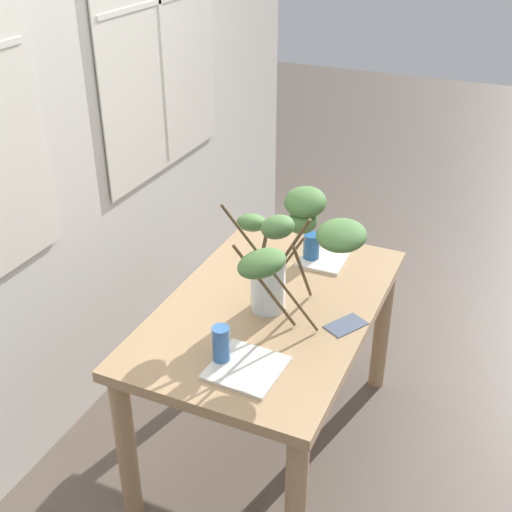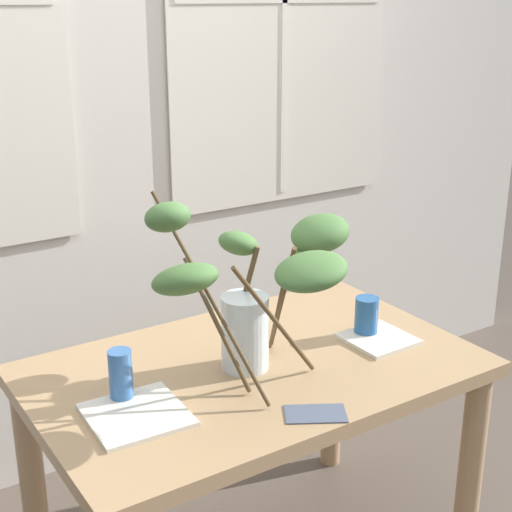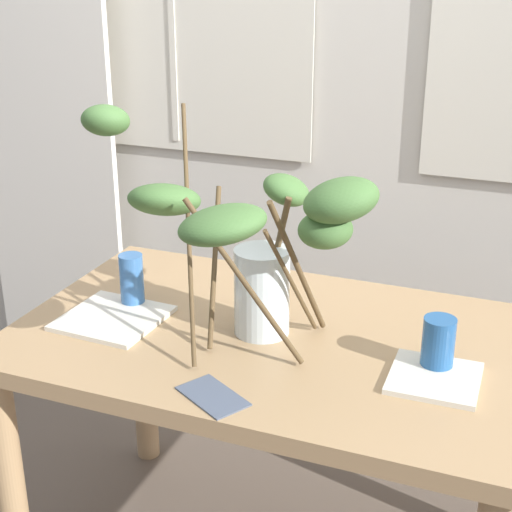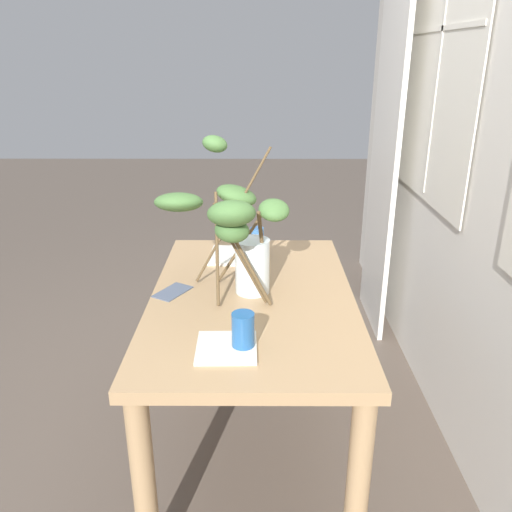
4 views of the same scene
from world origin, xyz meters
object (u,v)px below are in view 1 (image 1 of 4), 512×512
at_px(dining_table, 270,328).
at_px(plate_square_right, 323,260).
at_px(drinking_glass_blue_left, 221,345).
at_px(drinking_glass_blue_right, 311,247).
at_px(vase_with_branches, 287,250).
at_px(plate_square_left, 246,368).

distance_m(dining_table, plate_square_right, 0.45).
distance_m(dining_table, drinking_glass_blue_left, 0.47).
bearing_deg(drinking_glass_blue_right, plate_square_right, -83.99).
relative_size(dining_table, drinking_glass_blue_left, 8.86).
bearing_deg(vase_with_branches, plate_square_left, -178.73).
bearing_deg(dining_table, vase_with_branches, -109.79).
height_order(drinking_glass_blue_right, plate_square_right, drinking_glass_blue_right).
xyz_separation_m(vase_with_branches, plate_square_right, (0.45, -0.01, -0.28)).
bearing_deg(drinking_glass_blue_left, plate_square_right, -6.71).
xyz_separation_m(dining_table, plate_square_left, (-0.42, -0.08, 0.13)).
relative_size(vase_with_branches, drinking_glass_blue_right, 5.54).
bearing_deg(plate_square_right, plate_square_left, -179.86).
bearing_deg(drinking_glass_blue_left, drinking_glass_blue_right, -2.98).
distance_m(drinking_glass_blue_left, plate_square_left, 0.12).
relative_size(dining_table, drinking_glass_blue_right, 10.13).
bearing_deg(plate_square_left, drinking_glass_blue_right, 3.92).
height_order(dining_table, plate_square_right, plate_square_right).
distance_m(vase_with_branches, drinking_glass_blue_right, 0.50).
bearing_deg(drinking_glass_blue_left, plate_square_left, -92.12).
relative_size(dining_table, plate_square_left, 5.27).
distance_m(vase_with_branches, drinking_glass_blue_left, 0.46).
bearing_deg(dining_table, drinking_glass_blue_right, -3.63).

